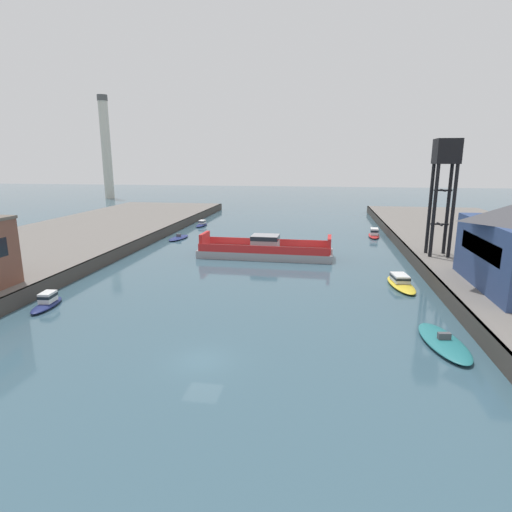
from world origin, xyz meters
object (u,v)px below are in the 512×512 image
object	(u,v)px
moored_boat_far_left	(374,234)
crane_tower	(445,168)
chain_ferry	(265,250)
moored_boat_mid_left	(202,224)
smokestack_distant_a	(106,145)
moored_boat_mid_right	(179,238)
moored_boat_near_right	(444,342)
moored_boat_far_right	(401,282)
moored_boat_near_left	(47,302)

from	to	relation	value
moored_boat_far_left	crane_tower	world-z (taller)	crane_tower
chain_ferry	moored_boat_mid_left	size ratio (longest dim) A/B	3.46
moored_boat_far_left	smokestack_distant_a	size ratio (longest dim) A/B	0.18
moored_boat_mid_right	moored_boat_far_left	size ratio (longest dim) A/B	1.00
moored_boat_near_right	smokestack_distant_a	world-z (taller)	smokestack_distant_a
chain_ferry	moored_boat_far_right	distance (m)	20.86
moored_boat_near_left	moored_boat_far_left	bearing A→B (deg)	50.62
chain_ferry	moored_boat_near_left	size ratio (longest dim) A/B	3.91
chain_ferry	smokestack_distant_a	distance (m)	111.93
moored_boat_near_right	chain_ferry	bearing A→B (deg)	122.60
moored_boat_mid_right	moored_boat_far_right	xyz separation A→B (m)	(34.32, -23.66, 0.26)
moored_boat_mid_right	moored_boat_near_right	bearing A→B (deg)	-48.23
chain_ferry	moored_boat_far_left	size ratio (longest dim) A/B	3.02
moored_boat_near_right	moored_boat_far_left	world-z (taller)	moored_boat_far_left
moored_boat_near_left	moored_boat_far_left	distance (m)	56.20
crane_tower	moored_boat_near_right	bearing A→B (deg)	-102.67
moored_boat_near_left	moored_boat_mid_left	xyz separation A→B (m)	(0.53, 51.26, -0.08)
moored_boat_near_right	moored_boat_far_right	world-z (taller)	moored_boat_far_right
moored_boat_near_right	moored_boat_far_right	size ratio (longest dim) A/B	1.07
moored_boat_mid_left	crane_tower	xyz separation A→B (m)	(40.53, -29.45, 12.50)
moored_boat_near_right	crane_tower	bearing A→B (deg)	77.33
chain_ferry	moored_boat_far_left	distance (m)	26.00
moored_boat_near_left	moored_boat_mid_right	size ratio (longest dim) A/B	0.77
moored_boat_mid_left	crane_tower	distance (m)	51.64
moored_boat_far_right	chain_ferry	bearing A→B (deg)	144.66
moored_boat_near_right	moored_boat_far_right	distance (m)	15.34
moored_boat_near_left	moored_boat_far_left	xyz separation A→B (m)	(35.65, 43.44, 0.10)
moored_boat_far_right	smokestack_distant_a	world-z (taller)	smokestack_distant_a
moored_boat_far_left	moored_boat_mid_right	bearing A→B (deg)	-167.97
moored_boat_far_left	crane_tower	distance (m)	25.47
moored_boat_near_left	moored_boat_far_left	world-z (taller)	moored_boat_far_left
moored_boat_mid_right	crane_tower	world-z (taller)	crane_tower
crane_tower	smokestack_distant_a	bearing A→B (deg)	136.49
moored_boat_near_left	crane_tower	bearing A→B (deg)	27.97
moored_boat_mid_right	moored_boat_far_right	bearing A→B (deg)	-34.59
moored_boat_far_right	moored_boat_far_left	bearing A→B (deg)	88.75
smokestack_distant_a	moored_boat_mid_right	bearing A→B (deg)	-54.66
moored_boat_far_left	moored_boat_far_right	size ratio (longest dim) A/B	0.88
moored_boat_near_left	moored_boat_mid_right	distance (m)	35.99
moored_boat_far_left	moored_boat_far_right	distance (m)	31.13
moored_boat_near_right	smokestack_distant_a	distance (m)	144.05
moored_boat_near_right	moored_boat_mid_left	distance (m)	64.55
moored_boat_mid_right	smokestack_distant_a	distance (m)	92.69
moored_boat_near_right	crane_tower	size ratio (longest dim) A/B	0.53
moored_boat_mid_right	moored_boat_far_left	world-z (taller)	moored_boat_far_left
moored_boat_far_right	smokestack_distant_a	distance (m)	132.00
chain_ferry	moored_boat_near_right	world-z (taller)	chain_ferry
chain_ferry	moored_boat_far_right	size ratio (longest dim) A/B	2.64
moored_boat_far_right	crane_tower	bearing A→B (deg)	57.31
moored_boat_mid_right	moored_boat_far_left	distance (m)	35.78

